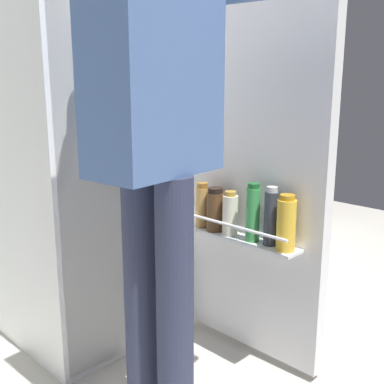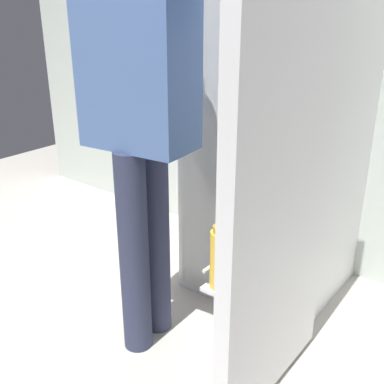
# 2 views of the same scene
# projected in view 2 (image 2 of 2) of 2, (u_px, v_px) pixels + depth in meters

# --- Properties ---
(ground_plane) EXTENTS (6.04, 6.04, 0.00)m
(ground_plane) POSITION_uv_depth(u_px,v_px,m) (203.00, 336.00, 2.04)
(ground_plane) COLOR #B7B2A8
(kitchen_wall) EXTENTS (4.40, 0.10, 2.46)m
(kitchen_wall) POSITION_uv_depth(u_px,v_px,m) (320.00, 32.00, 2.28)
(kitchen_wall) COLOR beige
(kitchen_wall) RESTS_ON ground_plane
(refrigerator) EXTENTS (0.74, 1.32, 1.72)m
(refrigerator) POSITION_uv_depth(u_px,v_px,m) (279.00, 124.00, 2.08)
(refrigerator) COLOR white
(refrigerator) RESTS_ON ground_plane
(person) EXTENTS (0.59, 0.70, 1.73)m
(person) POSITION_uv_depth(u_px,v_px,m) (141.00, 99.00, 1.66)
(person) COLOR #2D334C
(person) RESTS_ON ground_plane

